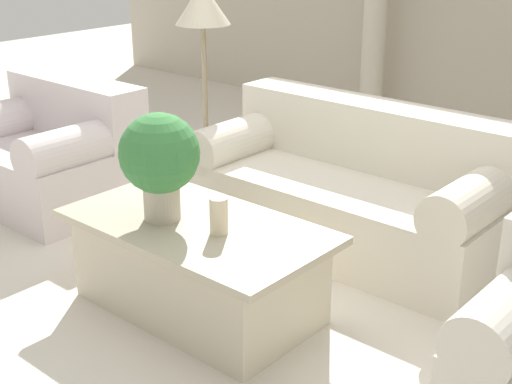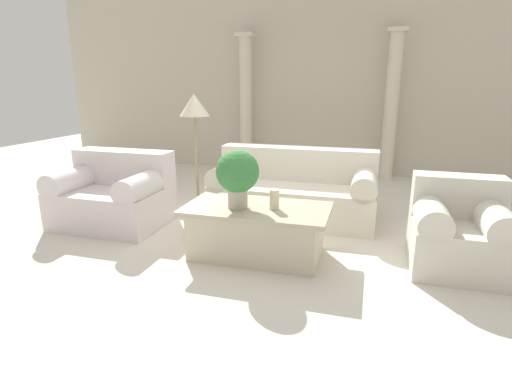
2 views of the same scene
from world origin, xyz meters
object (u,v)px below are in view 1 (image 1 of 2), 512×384
Objects in this scene: sofa_long at (353,188)px; coffee_table at (198,266)px; potted_plant at (160,158)px; floor_lamp at (203,17)px; loveseat at (52,152)px.

coffee_table is (-0.12, -1.20, -0.09)m from sofa_long.
potted_plant is 1.74m from floor_lamp.
floor_lamp is at bearing 52.97° from loveseat.
coffee_table is at bearing -46.94° from floor_lamp.
loveseat reaches higher than coffee_table.
potted_plant is 0.37× the size of floor_lamp.
sofa_long is 2.10m from loveseat.
coffee_table is (1.83, -0.40, -0.11)m from loveseat.
sofa_long is at bearing 22.30° from loveseat.
loveseat is at bearing 167.56° from coffee_table.
sofa_long is 1.58m from floor_lamp.
sofa_long reaches higher than coffee_table.
floor_lamp reaches higher than potted_plant.
floor_lamp reaches higher than loveseat.
sofa_long is 1.21m from coffee_table.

